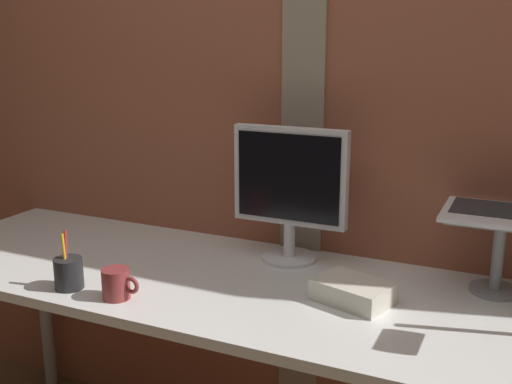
% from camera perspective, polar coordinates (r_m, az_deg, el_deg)
% --- Properties ---
extents(brick_wall_back, '(3.51, 0.16, 2.47)m').
position_cam_1_polar(brick_wall_back, '(2.06, 5.75, 7.52)').
color(brick_wall_back, '#9E563D').
rests_on(brick_wall_back, ground_plane).
extents(desk, '(2.27, 0.70, 0.77)m').
position_cam_1_polar(desk, '(1.87, -1.30, -10.15)').
color(desk, white).
rests_on(desk, ground_plane).
extents(monitor, '(0.37, 0.18, 0.43)m').
position_cam_1_polar(monitor, '(1.94, 3.14, 0.69)').
color(monitor, white).
rests_on(monitor, desk).
extents(laptop_stand, '(0.28, 0.22, 0.22)m').
position_cam_1_polar(laptop_stand, '(1.85, 21.54, -4.28)').
color(laptop_stand, gray).
rests_on(laptop_stand, desk).
extents(laptop, '(0.31, 0.31, 0.21)m').
position_cam_1_polar(laptop, '(1.88, 22.02, -0.08)').
color(laptop, white).
rests_on(laptop, laptop_stand).
extents(pen_cup, '(0.08, 0.08, 0.17)m').
position_cam_1_polar(pen_cup, '(1.86, -16.90, -7.16)').
color(pen_cup, '#262628').
rests_on(pen_cup, desk).
extents(coffee_mug, '(0.11, 0.08, 0.09)m').
position_cam_1_polar(coffee_mug, '(1.76, -12.72, -8.26)').
color(coffee_mug, maroon).
rests_on(coffee_mug, desk).
extents(paper_clutter_stack, '(0.23, 0.19, 0.06)m').
position_cam_1_polar(paper_clutter_stack, '(1.72, 8.95, -9.06)').
color(paper_clutter_stack, silver).
rests_on(paper_clutter_stack, desk).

